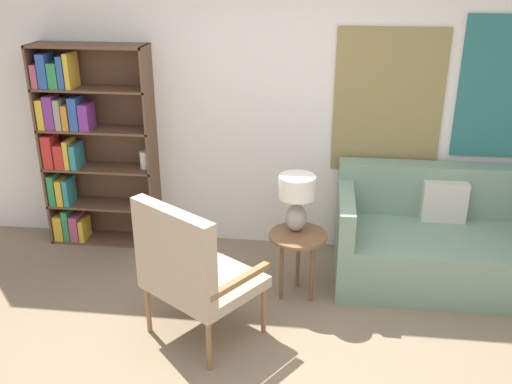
{
  "coord_description": "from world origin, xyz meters",
  "views": [
    {
      "loc": [
        0.37,
        -2.79,
        2.51
      ],
      "look_at": [
        -0.09,
        1.04,
        0.9
      ],
      "focal_mm": 40.0,
      "sensor_mm": 36.0,
      "label": 1
    }
  ],
  "objects_px": {
    "armchair": "(189,267)",
    "bookshelf": "(83,147)",
    "table_lamp": "(297,196)",
    "side_table": "(298,242)",
    "couch": "(443,242)"
  },
  "relations": [
    {
      "from": "armchair",
      "to": "table_lamp",
      "type": "bearing_deg",
      "value": 47.51
    },
    {
      "from": "bookshelf",
      "to": "armchair",
      "type": "relative_size",
      "value": 1.73
    },
    {
      "from": "couch",
      "to": "side_table",
      "type": "bearing_deg",
      "value": -159.81
    },
    {
      "from": "bookshelf",
      "to": "couch",
      "type": "height_order",
      "value": "bookshelf"
    },
    {
      "from": "bookshelf",
      "to": "side_table",
      "type": "height_order",
      "value": "bookshelf"
    },
    {
      "from": "bookshelf",
      "to": "table_lamp",
      "type": "distance_m",
      "value": 2.07
    },
    {
      "from": "armchair",
      "to": "side_table",
      "type": "bearing_deg",
      "value": 44.0
    },
    {
      "from": "armchair",
      "to": "side_table",
      "type": "xyz_separation_m",
      "value": [
        0.69,
        0.67,
        -0.12
      ]
    },
    {
      "from": "couch",
      "to": "bookshelf",
      "type": "bearing_deg",
      "value": 174.44
    },
    {
      "from": "armchair",
      "to": "couch",
      "type": "distance_m",
      "value": 2.19
    },
    {
      "from": "bookshelf",
      "to": "couch",
      "type": "relative_size",
      "value": 1.04
    },
    {
      "from": "bookshelf",
      "to": "armchair",
      "type": "xyz_separation_m",
      "value": [
        1.28,
        -1.41,
        -0.33
      ]
    },
    {
      "from": "armchair",
      "to": "bookshelf",
      "type": "bearing_deg",
      "value": 132.29
    },
    {
      "from": "couch",
      "to": "armchair",
      "type": "bearing_deg",
      "value": -149.53
    },
    {
      "from": "bookshelf",
      "to": "table_lamp",
      "type": "xyz_separation_m",
      "value": [
        1.95,
        -0.68,
        -0.09
      ]
    }
  ]
}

